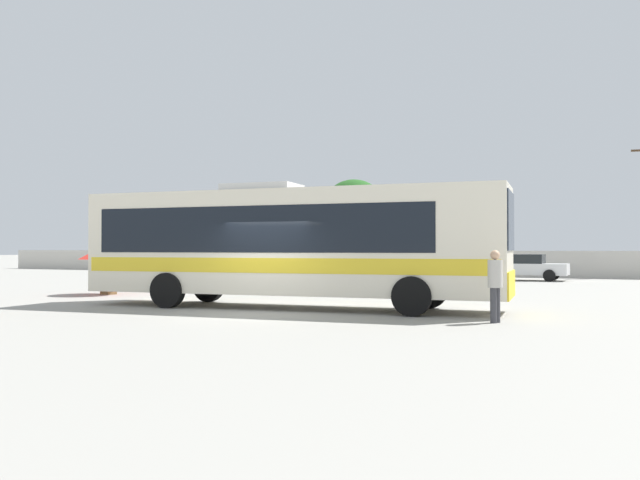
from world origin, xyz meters
The scene contains 11 objects.
ground_plane centered at (0.00, 10.00, 0.00)m, with size 300.00×300.00×0.00m, color gray.
perimeter_wall centered at (0.00, 27.01, 0.81)m, with size 80.00×0.30×1.62m, color beige.
coach_bus_cream_yellow centered at (-0.03, 1.88, 1.96)m, with size 12.70×3.64×3.68m.
attendant_by_bus_door centered at (6.28, 0.41, 0.97)m, with size 0.44×0.44×1.71m.
vendor_umbrella_secondary_red centered at (-8.88, 4.12, 1.62)m, with size 2.23×2.23×1.96m.
parked_car_leftmost_grey centered at (-15.08, 22.02, 0.82)m, with size 4.74×2.30×1.55m.
parked_car_second_white centered at (-8.80, 22.28, 0.76)m, with size 4.24×2.14×1.41m.
parked_car_third_dark_blue centered at (-3.57, 22.03, 0.78)m, with size 4.20×2.25×1.48m.
parked_car_rightmost_white centered at (3.94, 22.51, 0.77)m, with size 4.60×2.06×1.44m.
roadside_tree_left centered at (-9.94, 31.99, 5.15)m, with size 4.53×4.53×7.09m.
roadside_tree_midleft centered at (-3.38, 31.40, 4.17)m, with size 3.26×3.26×5.59m.
Camera 1 is at (9.08, -15.57, 1.75)m, focal length 37.33 mm.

